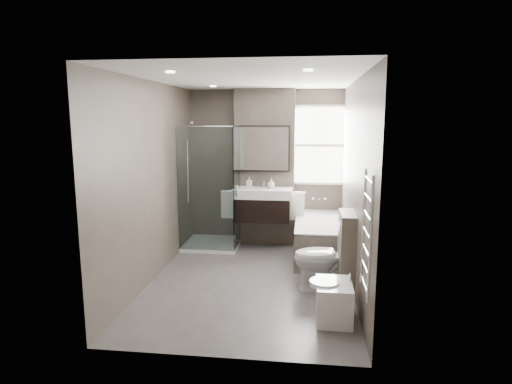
# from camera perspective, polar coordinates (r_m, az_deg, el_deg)

# --- Properties ---
(room) EXTENTS (2.70, 3.90, 2.70)m
(room) POSITION_cam_1_polar(r_m,az_deg,el_deg) (5.48, -0.66, 1.16)
(room) COLOR #4F4B49
(room) RESTS_ON ground
(vanity_pier) EXTENTS (1.00, 0.25, 2.60)m
(vanity_pier) POSITION_cam_1_polar(r_m,az_deg,el_deg) (7.23, 1.19, 3.28)
(vanity_pier) COLOR #50473F
(vanity_pier) RESTS_ON ground
(vanity) EXTENTS (0.95, 0.47, 0.66)m
(vanity) POSITION_cam_1_polar(r_m,az_deg,el_deg) (6.97, 0.89, -1.62)
(vanity) COLOR black
(vanity) RESTS_ON vanity_pier
(mirror_cabinet) EXTENTS (0.86, 0.08, 0.76)m
(mirror_cabinet) POSITION_cam_1_polar(r_m,az_deg,el_deg) (7.03, 1.07, 5.80)
(mirror_cabinet) COLOR black
(mirror_cabinet) RESTS_ON vanity_pier
(towel_left) EXTENTS (0.24, 0.06, 0.44)m
(towel_left) POSITION_cam_1_polar(r_m,az_deg,el_deg) (7.04, -3.67, -1.71)
(towel_left) COLOR white
(towel_left) RESTS_ON vanity_pier
(towel_right) EXTENTS (0.24, 0.06, 0.44)m
(towel_right) POSITION_cam_1_polar(r_m,az_deg,el_deg) (6.92, 5.49, -1.92)
(towel_right) COLOR white
(towel_right) RESTS_ON vanity_pier
(shower_enclosure) EXTENTS (0.90, 0.90, 2.00)m
(shower_enclosure) POSITION_cam_1_polar(r_m,az_deg,el_deg) (7.07, -5.26, -3.57)
(shower_enclosure) COLOR white
(shower_enclosure) RESTS_ON ground
(bathtub) EXTENTS (0.75, 1.60, 0.57)m
(bathtub) POSITION_cam_1_polar(r_m,az_deg,el_deg) (6.72, 8.49, -5.89)
(bathtub) COLOR #50473F
(bathtub) RESTS_ON ground
(window) EXTENTS (0.98, 0.06, 1.33)m
(window) POSITION_cam_1_polar(r_m,az_deg,el_deg) (7.26, 8.41, 6.18)
(window) COLOR white
(window) RESTS_ON room
(toilet) EXTENTS (0.86, 0.55, 0.82)m
(toilet) POSITION_cam_1_polar(r_m,az_deg,el_deg) (5.46, 9.35, -8.60)
(toilet) COLOR white
(toilet) RESTS_ON ground
(cistern_box) EXTENTS (0.19, 0.55, 1.00)m
(cistern_box) POSITION_cam_1_polar(r_m,az_deg,el_deg) (5.40, 11.97, -7.92)
(cistern_box) COLOR #50473F
(cistern_box) RESTS_ON ground
(bidet) EXTENTS (0.44, 0.52, 0.54)m
(bidet) POSITION_cam_1_polar(r_m,az_deg,el_deg) (4.75, 10.26, -14.04)
(bidet) COLOR white
(bidet) RESTS_ON ground
(towel_radiator) EXTENTS (0.03, 0.49, 1.10)m
(towel_radiator) POSITION_cam_1_polar(r_m,az_deg,el_deg) (3.94, 14.56, -5.31)
(towel_radiator) COLOR silver
(towel_radiator) RESTS_ON room
(soap_bottle_a) EXTENTS (0.08, 0.08, 0.18)m
(soap_bottle_a) POSITION_cam_1_polar(r_m,az_deg,el_deg) (6.96, -0.91, 1.28)
(soap_bottle_a) COLOR white
(soap_bottle_a) RESTS_ON vanity
(soap_bottle_b) EXTENTS (0.12, 0.12, 0.15)m
(soap_bottle_b) POSITION_cam_1_polar(r_m,az_deg,el_deg) (6.97, 2.04, 1.17)
(soap_bottle_b) COLOR white
(soap_bottle_b) RESTS_ON vanity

